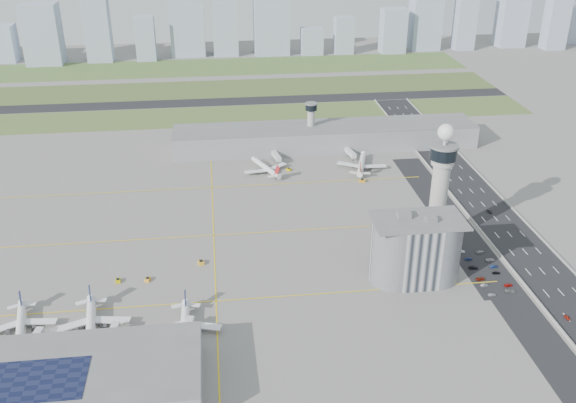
{
  "coord_description": "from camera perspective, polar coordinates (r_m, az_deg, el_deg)",
  "views": [
    {
      "loc": [
        -36.73,
        -266.77,
        165.0
      ],
      "look_at": [
        0.0,
        35.0,
        15.0
      ],
      "focal_mm": 40.0,
      "sensor_mm": 36.0,
      "label": 1
    }
  ],
  "objects": [
    {
      "name": "car_lot_1",
      "position": [
        309.59,
        17.07,
        -7.13
      ],
      "size": [
        3.85,
        1.84,
        1.22
      ],
      "primitive_type": "imported",
      "rotation": [
        0.0,
        0.0,
        1.73
      ],
      "color": "slate",
      "rests_on": "ground"
    },
    {
      "name": "skyline_bldg_3",
      "position": [
        745.27,
        -24.25,
        12.69
      ],
      "size": [
        32.3,
        25.84,
        36.93
      ],
      "primitive_type": "cube",
      "color": "#9EADC1",
      "rests_on": "ground"
    },
    {
      "name": "car_lot_8",
      "position": [
        320.55,
        18.01,
        -6.04
      ],
      "size": [
        3.61,
        1.52,
        1.22
      ],
      "primitive_type": "imported",
      "rotation": [
        0.0,
        0.0,
        1.6
      ],
      "color": "black",
      "rests_on": "ground"
    },
    {
      "name": "jet_bridge_near_0",
      "position": [
        272.85,
        -22.18,
        -12.51
      ],
      "size": [
        5.39,
        14.31,
        5.7
      ],
      "primitive_type": null,
      "rotation": [
        0.0,
        0.0,
        1.4
      ],
      "color": "silver",
      "rests_on": "ground"
    },
    {
      "name": "grass_strip_2",
      "position": [
        667.68,
        -5.4,
        11.85
      ],
      "size": [
        480.0,
        70.0,
        0.08
      ],
      "primitive_type": "cube",
      "color": "#49632F",
      "rests_on": "ground"
    },
    {
      "name": "car_hw_0",
      "position": [
        300.53,
        23.56,
        -9.43
      ],
      "size": [
        1.66,
        3.55,
        1.17
      ],
      "primitive_type": "imported",
      "rotation": [
        0.0,
        0.0,
        0.08
      ],
      "color": "#9D2013",
      "rests_on": "ground"
    },
    {
      "name": "skyline_bldg_6",
      "position": [
        702.42,
        -12.56,
        13.96
      ],
      "size": [
        20.04,
        16.03,
        45.2
      ],
      "primitive_type": "cube",
      "color": "#9EADC1",
      "rests_on": "ground"
    },
    {
      "name": "airplane_near_c",
      "position": [
        268.64,
        -9.23,
        -10.68
      ],
      "size": [
        31.41,
        36.73,
        10.12
      ],
      "primitive_type": null,
      "rotation": [
        0.0,
        0.0,
        -1.59
      ],
      "color": "white",
      "rests_on": "ground"
    },
    {
      "name": "car_lot_10",
      "position": [
        330.1,
        17.54,
        -4.97
      ],
      "size": [
        4.6,
        2.41,
        1.24
      ],
      "primitive_type": "imported",
      "rotation": [
        0.0,
        0.0,
        1.65
      ],
      "color": "#B7B8BD",
      "rests_on": "ground"
    },
    {
      "name": "runway",
      "position": [
        554.15,
        -4.95,
        8.85
      ],
      "size": [
        480.0,
        22.0,
        0.1
      ],
      "primitive_type": "cube",
      "color": "black",
      "rests_on": "ground"
    },
    {
      "name": "skyline_bldg_10",
      "position": [
        715.3,
        2.13,
        14.05
      ],
      "size": [
        23.01,
        18.41,
        27.75
      ],
      "primitive_type": "cube",
      "color": "#9EADC1",
      "rests_on": "ground"
    },
    {
      "name": "taxiway_line_v",
      "position": [
        339.56,
        -6.62,
        -3.0
      ],
      "size": [
        0.6,
        260.0,
        0.01
      ],
      "primitive_type": "cube",
      "color": "yellow",
      "rests_on": "ground"
    },
    {
      "name": "car_lot_7",
      "position": [
        313.09,
        19.0,
        -7.04
      ],
      "size": [
        4.29,
        2.21,
        1.19
      ],
      "primitive_type": "imported",
      "rotation": [
        0.0,
        0.0,
        1.71
      ],
      "color": "#AB130E",
      "rests_on": "ground"
    },
    {
      "name": "taxiway_line_h_1",
      "position": [
        339.56,
        -6.62,
        -3.0
      ],
      "size": [
        260.0,
        0.6,
        0.01
      ],
      "primitive_type": "cube",
      "color": "yellow",
      "rests_on": "ground"
    },
    {
      "name": "taxiway_line_h_0",
      "position": [
        288.6,
        -6.41,
        -8.8
      ],
      "size": [
        260.0,
        0.6,
        0.01
      ],
      "primitive_type": "cube",
      "color": "yellow",
      "rests_on": "ground"
    },
    {
      "name": "landside_road",
      "position": [
        330.46,
        16.73,
        -4.93
      ],
      "size": [
        18.0,
        260.0,
        0.08
      ],
      "primitive_type": "cube",
      "color": "black",
      "rests_on": "ground"
    },
    {
      "name": "highway",
      "position": [
        348.42,
        19.91,
        -3.72
      ],
      "size": [
        28.0,
        500.0,
        0.1
      ],
      "primitive_type": "cube",
      "color": "black",
      "rests_on": "ground"
    },
    {
      "name": "car_lot_4",
      "position": [
        327.8,
        15.75,
        -4.93
      ],
      "size": [
        3.95,
        2.0,
        1.29
      ],
      "primitive_type": "imported",
      "rotation": [
        0.0,
        0.0,
        1.7
      ],
      "color": "navy",
      "rests_on": "ground"
    },
    {
      "name": "near_terminal",
      "position": [
        248.82,
        -17.74,
        -14.86
      ],
      "size": [
        84.0,
        42.0,
        13.0
      ],
      "color": "gray",
      "rests_on": "ground"
    },
    {
      "name": "car_lot_3",
      "position": [
        321.32,
        16.15,
        -5.67
      ],
      "size": [
        4.6,
        2.39,
        1.27
      ],
      "primitive_type": "imported",
      "rotation": [
        0.0,
        0.0,
        1.43
      ],
      "color": "black",
      "rests_on": "ground"
    },
    {
      "name": "parking_lot",
      "position": [
        320.43,
        17.2,
        -6.04
      ],
      "size": [
        20.0,
        44.0,
        0.1
      ],
      "primitive_type": "cube",
      "color": "black",
      "rests_on": "ground"
    },
    {
      "name": "airplane_far_a",
      "position": [
        410.88,
        -2.03,
        3.33
      ],
      "size": [
        41.97,
        44.82,
        10.02
      ],
      "primitive_type": null,
      "rotation": [
        0.0,
        0.0,
        1.97
      ],
      "color": "white",
      "rests_on": "ground"
    },
    {
      "name": "skyline_bldg_15",
      "position": [
        791.39,
        19.28,
        15.17
      ],
      "size": [
        30.25,
        24.2,
        63.4
      ],
      "primitive_type": "cube",
      "color": "#9EADC1",
      "rests_on": "ground"
    },
    {
      "name": "taxiway_line_h_2",
      "position": [
        393.09,
        -6.77,
        1.25
      ],
      "size": [
        260.0,
        0.6,
        0.01
      ],
      "primitive_type": "cube",
      "color": "yellow",
      "rests_on": "ground"
    },
    {
      "name": "tug_4",
      "position": [
        413.73,
        0.06,
        2.89
      ],
      "size": [
        3.6,
        3.53,
        1.74
      ],
      "primitive_type": null,
      "rotation": [
        0.0,
        0.0,
        0.84
      ],
      "color": "#CCB400",
      "rests_on": "ground"
    },
    {
      "name": "skyline_bldg_12",
      "position": [
        730.08,
        9.32,
        14.75
      ],
      "size": [
        26.14,
        20.92,
        46.89
      ],
      "primitive_type": "cube",
      "color": "#9EADC1",
      "rests_on": "ground"
    },
    {
      "name": "car_hw_4",
      "position": [
        496.94,
        10.43,
        6.5
      ],
      "size": [
        1.69,
        3.62,
        1.2
      ],
      "primitive_type": "imported",
      "rotation": [
        0.0,
        0.0,
        0.08
      ],
      "color": "gray",
      "rests_on": "ground"
    },
    {
      "name": "car_hw_2",
      "position": [
        451.3,
        14.29,
        4.05
      ],
      "size": [
        1.94,
        4.02,
        1.1
      ],
      "primitive_type": "imported",
      "rotation": [
        0.0,
        0.0,
        0.03
      ],
      "color": "navy",
      "rests_on": "ground"
    },
    {
      "name": "skyline_bldg_13",
      "position": [
        749.78,
        12.16,
        16.16
      ],
      "size": [
        32.26,
        25.81,
        81.2
      ],
      "primitive_type": "cube",
      "color": "#9EADC1",
      "rests_on": "ground"
    },
    {
      "name": "airplane_near_a",
      "position": [
        288.6,
        -22.76,
        -9.83
      ],
      "size": [
        35.28,
        39.32,
        9.6
      ],
      "primitive_type": null,
      "rotation": [
        0.0,
        0.0,
        -1.37
      ],
      "color": "white",
      "rests_on": "ground"
    },
    {
      "name": "car_hw_1",
      "position": [
        377.51,
        17.47,
        -0.85
      ],
      "size": [
        1.41,
        3.98,
        1.31
      ],
      "primitive_type": "imported",
      "rotation": [
        0.0,
        0.0,
        -0.01
      ],
      "color": "black",
      "rests_on": "ground"
    },
    {
      "name": "skyline_bldg_4",
      "position": [
        715.11,
        -21.0,
        13.73
      ],
      "size": [
        35.81,
        28.65,
        60.36
      ],
      "primitive_type": "cube",
      "color": "#9EADC1",
      "rests_on": "ground"
    },
    {
      "name": "skyline_bldg_5",
      "position": [
        708.06,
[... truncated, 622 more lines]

